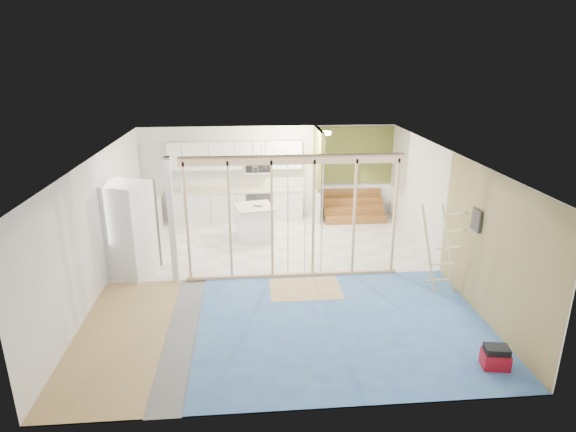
{
  "coord_description": "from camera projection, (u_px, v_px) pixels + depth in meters",
  "views": [
    {
      "loc": [
        -0.58,
        -9.12,
        4.42
      ],
      "look_at": [
        0.26,
        0.6,
        1.15
      ],
      "focal_mm": 30.0,
      "sensor_mm": 36.0,
      "label": 1
    }
  ],
  "objects": [
    {
      "name": "stud_frame",
      "position": [
        267.0,
        206.0,
        9.55
      ],
      "size": [
        4.66,
        0.14,
        2.6
      ],
      "color": "#E4BC8B",
      "rests_on": "room"
    },
    {
      "name": "base_cabinets",
      "position": [
        210.0,
        209.0,
        12.96
      ],
      "size": [
        4.45,
        2.24,
        0.93
      ],
      "color": "silver",
      "rests_on": "room"
    },
    {
      "name": "pot_rack",
      "position": [
        259.0,
        165.0,
        11.19
      ],
      "size": [
        0.52,
        0.52,
        0.72
      ],
      "color": "black",
      "rests_on": "room"
    },
    {
      "name": "ceiling_light",
      "position": [
        325.0,
        133.0,
        12.21
      ],
      "size": [
        0.32,
        0.32,
        0.08
      ],
      "primitive_type": "cylinder",
      "color": "#FFEABF",
      "rests_on": "room"
    },
    {
      "name": "floor_overlays",
      "position": [
        282.0,
        276.0,
        10.13
      ],
      "size": [
        7.0,
        8.0,
        0.03
      ],
      "color": "white",
      "rests_on": "room"
    },
    {
      "name": "soap_bottle_a",
      "position": [
        181.0,
        186.0,
        12.92
      ],
      "size": [
        0.15,
        0.15,
        0.3
      ],
      "primitive_type": "imported",
      "rotation": [
        0.0,
        0.0,
        -0.33
      ],
      "color": "#A8ADBC",
      "rests_on": "base_cabinets"
    },
    {
      "name": "electrical_panel",
      "position": [
        476.0,
        220.0,
        8.5
      ],
      "size": [
        0.04,
        0.3,
        0.4
      ],
      "primitive_type": "cube",
      "color": "#3A3A3F",
      "rests_on": "room"
    },
    {
      "name": "toolbox",
      "position": [
        496.0,
        358.0,
        7.1
      ],
      "size": [
        0.43,
        0.35,
        0.36
      ],
      "rotation": [
        0.0,
        0.0,
        -0.18
      ],
      "color": "maroon",
      "rests_on": "room"
    },
    {
      "name": "ladder",
      "position": [
        441.0,
        249.0,
        9.17
      ],
      "size": [
        0.95,
        0.18,
        1.78
      ],
      "rotation": [
        0.0,
        0.0,
        -0.33
      ],
      "color": "#CDBD7D",
      "rests_on": "room"
    },
    {
      "name": "soap_bottle_b",
      "position": [
        286.0,
        184.0,
        13.29
      ],
      "size": [
        0.11,
        0.11,
        0.2
      ],
      "primitive_type": "imported",
      "rotation": [
        0.0,
        0.0,
        -0.24
      ],
      "color": "silver",
      "rests_on": "base_cabinets"
    },
    {
      "name": "room",
      "position": [
        278.0,
        219.0,
        9.65
      ],
      "size": [
        7.01,
        8.01,
        2.61
      ],
      "color": "slate",
      "rests_on": "ground"
    },
    {
      "name": "green_partition",
      "position": [
        342.0,
        186.0,
        13.39
      ],
      "size": [
        2.25,
        1.51,
        2.6
      ],
      "color": "olive",
      "rests_on": "room"
    },
    {
      "name": "bowl",
      "position": [
        259.0,
        204.0,
        11.88
      ],
      "size": [
        0.33,
        0.33,
        0.06
      ],
      "primitive_type": "imported",
      "rotation": [
        0.0,
        0.0,
        -0.4
      ],
      "color": "silver",
      "rests_on": "island"
    },
    {
      "name": "upper_cabinets",
      "position": [
        238.0,
        156.0,
        13.02
      ],
      "size": [
        3.6,
        0.41,
        0.85
      ],
      "color": "silver",
      "rests_on": "room"
    },
    {
      "name": "fridge",
      "position": [
        128.0,
        230.0,
        9.93
      ],
      "size": [
        1.14,
        1.09,
        1.99
      ],
      "rotation": [
        0.0,
        0.0,
        -0.39
      ],
      "color": "white",
      "rests_on": "room"
    },
    {
      "name": "island",
      "position": [
        255.0,
        223.0,
        12.0
      ],
      "size": [
        1.08,
        1.08,
        0.89
      ],
      "rotation": [
        0.0,
        0.0,
        0.22
      ],
      "color": "white",
      "rests_on": "room"
    },
    {
      "name": "sheathing_panel",
      "position": [
        493.0,
        251.0,
        8.05
      ],
      "size": [
        0.02,
        4.0,
        2.6
      ],
      "primitive_type": "cube",
      "color": "tan",
      "rests_on": "room"
    }
  ]
}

